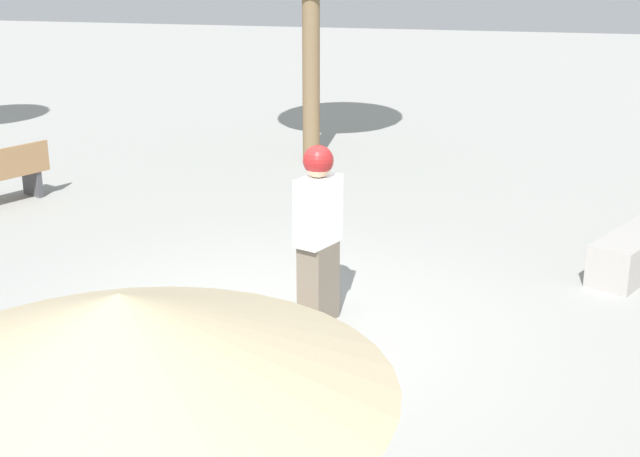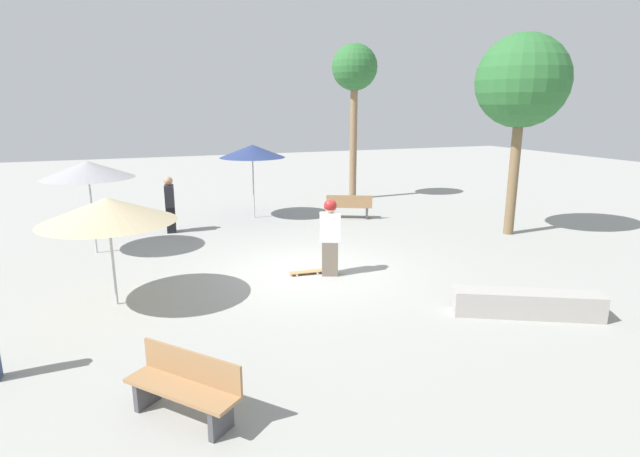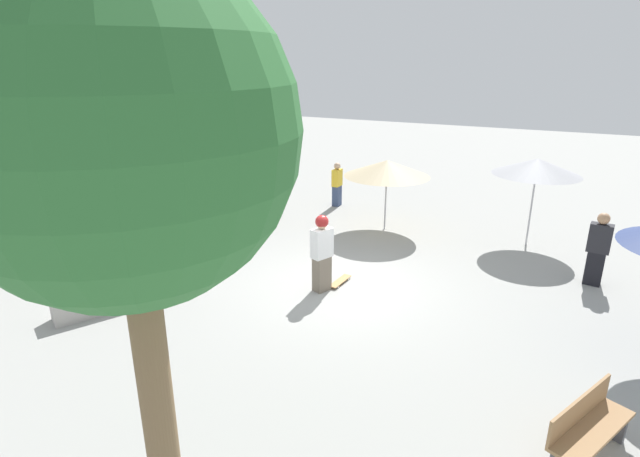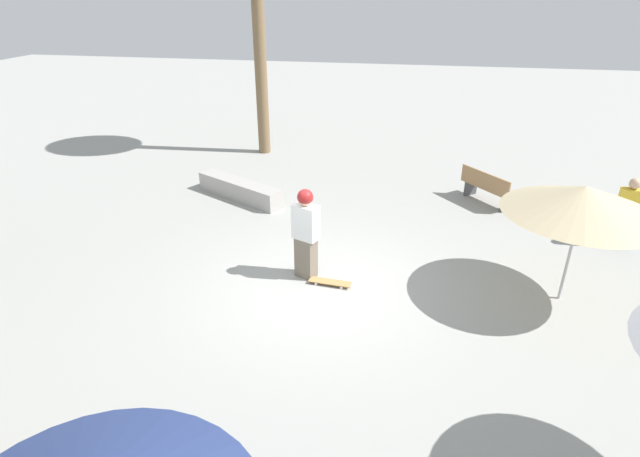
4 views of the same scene
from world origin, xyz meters
name	(u,v)px [view 1 (image 1 of 4)]	position (x,y,z in m)	size (l,w,h in m)	color
ground_plane	(276,329)	(0.00, 0.00, 0.00)	(60.00, 60.00, 0.00)	#9E9E99
skater_main	(318,228)	(0.31, -0.36, 0.98)	(0.55, 0.43, 1.81)	#726656
skateboard	(283,333)	(-0.20, -0.13, 0.06)	(0.81, 0.26, 0.07)	#B7844C
shade_umbrella_tan	(122,343)	(-4.37, -0.48, 1.93)	(2.58, 2.58, 2.18)	#B7B7BC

